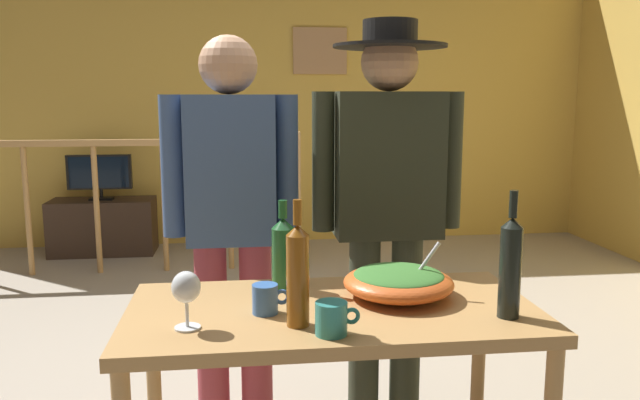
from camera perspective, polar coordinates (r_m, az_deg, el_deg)
ground_plane at (r=3.27m, az=-2.78°, el=-15.93°), size 8.24×8.24×0.00m
back_wall at (r=6.08m, az=-5.13°, el=9.42°), size 6.34×0.10×2.81m
framed_picture at (r=6.07m, az=-0.01°, el=13.30°), size 0.50×0.03×0.43m
stair_railing at (r=5.16m, az=-14.37°, el=1.18°), size 3.21×0.10×1.11m
tv_console at (r=5.97m, az=-18.96°, el=-2.27°), size 0.90×0.40×0.49m
flat_screen_tv at (r=5.86m, az=-19.28°, el=2.30°), size 0.55×0.12×0.40m
serving_table at (r=2.02m, az=1.13°, el=-11.93°), size 1.27×0.64×0.75m
salad_bowl at (r=2.09m, az=7.09°, el=-7.27°), size 0.36×0.36×0.18m
wine_glass at (r=1.82m, az=-11.98°, el=-7.89°), size 0.08×0.08×0.17m
wine_bottle_amber at (r=1.79m, az=-2.02°, el=-6.66°), size 0.07×0.07×0.37m
wine_bottle_green at (r=2.15m, az=-3.34°, el=-4.67°), size 0.08×0.08×0.30m
wine_bottle_dark at (r=1.94m, az=16.80°, el=-5.69°), size 0.06×0.06×0.38m
mug_teal at (r=1.76m, az=1.09°, el=-10.62°), size 0.13×0.09×0.09m
mug_blue at (r=1.93m, az=-4.90°, el=-8.88°), size 0.11×0.08×0.09m
person_standing_left at (r=2.54m, az=-8.00°, el=-0.79°), size 0.54×0.23×1.63m
person_standing_right at (r=2.60m, az=6.09°, el=0.96°), size 0.62×0.45×1.69m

